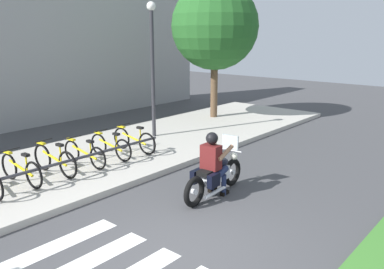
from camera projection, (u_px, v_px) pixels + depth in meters
ground_plane at (170, 253)px, 6.45m from camera, size 48.00×48.00×0.00m
sidewalk at (22, 180)px, 9.47m from camera, size 24.00×4.40×0.15m
crosswalk_stripe_4 at (41, 253)px, 6.47m from camera, size 2.80×0.40×0.01m
motorcycle at (215, 175)px, 8.66m from camera, size 2.12×0.66×1.23m
rider at (213, 160)px, 8.51m from camera, size 0.65×0.56×1.44m
bicycle_1 at (21, 169)px, 8.91m from camera, size 0.48×1.61×0.76m
bicycle_2 at (55, 160)px, 9.52m from camera, size 0.48×1.66×0.80m
bicycle_3 at (84, 153)px, 10.14m from camera, size 0.48×1.60×0.71m
bicycle_4 at (111, 146)px, 10.75m from camera, size 0.48×1.57×0.74m
bicycle_5 at (134, 140)px, 11.36m from camera, size 0.48×1.64×0.76m
bike_rack at (83, 158)px, 9.46m from camera, size 4.76×0.07×0.49m
street_lamp at (152, 59)px, 12.59m from camera, size 0.28×0.28×4.37m
tree_near_rack at (215, 26)px, 15.34m from camera, size 3.35×3.35×5.37m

